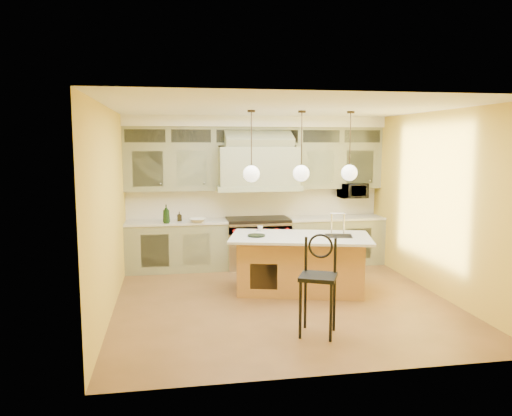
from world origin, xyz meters
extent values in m
plane|color=brown|center=(0.00, 0.00, 0.00)|extent=(5.00, 5.00, 0.00)
plane|color=white|center=(0.00, 0.00, 2.90)|extent=(5.00, 5.00, 0.00)
plane|color=gold|center=(0.00, 2.50, 1.45)|extent=(5.00, 0.00, 5.00)
plane|color=gold|center=(0.00, -2.50, 1.45)|extent=(5.00, 0.00, 5.00)
plane|color=gold|center=(-2.50, 0.00, 1.45)|extent=(0.00, 5.00, 5.00)
plane|color=gold|center=(2.50, 0.00, 1.45)|extent=(0.00, 5.00, 5.00)
cube|color=gray|center=(-1.55, 2.17, 0.45)|extent=(1.90, 0.65, 0.90)
cube|color=gray|center=(1.55, 2.17, 0.45)|extent=(1.90, 0.65, 0.90)
cube|color=silver|center=(-1.55, 2.17, 0.92)|extent=(1.90, 0.68, 0.04)
cube|color=silver|center=(1.55, 2.17, 0.92)|extent=(1.90, 0.68, 0.04)
cube|color=silver|center=(0.00, 2.48, 1.22)|extent=(5.00, 0.04, 0.56)
cube|color=gray|center=(-1.62, 2.33, 1.93)|extent=(1.75, 0.35, 0.85)
cube|color=gray|center=(1.62, 2.33, 1.93)|extent=(1.75, 0.35, 0.85)
cube|color=gray|center=(0.00, 2.15, 1.95)|extent=(1.50, 0.70, 0.75)
cube|color=gray|center=(0.00, 2.15, 1.55)|extent=(1.60, 0.76, 0.10)
cube|color=#333833|center=(0.00, 2.33, 2.53)|extent=(5.00, 0.35, 0.35)
cube|color=white|center=(0.00, 2.31, 2.80)|extent=(5.00, 0.47, 0.20)
cube|color=silver|center=(0.00, 2.15, 0.45)|extent=(1.20, 0.70, 0.90)
cube|color=black|center=(0.00, 2.15, 0.93)|extent=(1.20, 0.70, 0.06)
cube|color=silver|center=(0.00, 1.83, 0.78)|extent=(1.20, 0.06, 0.14)
cube|color=#A8793B|center=(0.40, 0.45, 0.44)|extent=(2.14, 1.40, 0.88)
cube|color=silver|center=(0.39, 0.40, 0.90)|extent=(2.44, 1.71, 0.04)
cube|color=black|center=(0.99, 0.30, 0.90)|extent=(0.50, 0.47, 0.05)
cylinder|color=black|center=(-0.11, -1.49, 0.36)|extent=(0.04, 0.04, 0.73)
cylinder|color=black|center=(0.23, -1.65, 0.36)|extent=(0.04, 0.04, 0.73)
cylinder|color=black|center=(0.05, -1.15, 0.36)|extent=(0.04, 0.04, 0.73)
cylinder|color=black|center=(0.39, -1.31, 0.36)|extent=(0.04, 0.04, 0.73)
cube|color=black|center=(0.14, -1.40, 0.75)|extent=(0.58, 0.58, 0.05)
torus|color=black|center=(0.22, -1.23, 1.10)|extent=(0.30, 0.16, 0.32)
imported|color=black|center=(1.95, 2.25, 1.45)|extent=(0.54, 0.37, 0.30)
imported|color=black|center=(-1.73, 1.92, 1.11)|extent=(0.14, 0.14, 0.34)
imported|color=black|center=(-1.50, 2.15, 1.03)|extent=(0.09, 0.09, 0.18)
imported|color=silver|center=(-1.16, 1.92, 0.98)|extent=(0.34, 0.34, 0.08)
imported|color=silver|center=(-0.17, 0.97, 0.96)|extent=(0.10, 0.10, 0.09)
cylinder|color=#2D2319|center=(-0.40, 0.45, 2.88)|extent=(0.12, 0.12, 0.03)
cylinder|color=#2D2319|center=(-0.40, 0.45, 2.44)|extent=(0.02, 0.02, 0.93)
sphere|color=white|center=(-0.40, 0.45, 1.92)|extent=(0.26, 0.26, 0.26)
cylinder|color=#2D2319|center=(0.40, 0.45, 2.88)|extent=(0.12, 0.12, 0.03)
cylinder|color=#2D2319|center=(0.40, 0.45, 2.44)|extent=(0.02, 0.02, 0.93)
sphere|color=white|center=(0.40, 0.45, 1.92)|extent=(0.26, 0.26, 0.26)
cylinder|color=#2D2319|center=(1.20, 0.45, 2.88)|extent=(0.12, 0.12, 0.03)
cylinder|color=#2D2319|center=(1.20, 0.45, 2.44)|extent=(0.02, 0.02, 0.93)
sphere|color=white|center=(1.20, 0.45, 1.92)|extent=(0.26, 0.26, 0.26)
camera|label=1|loc=(-1.65, -7.21, 2.40)|focal=35.00mm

